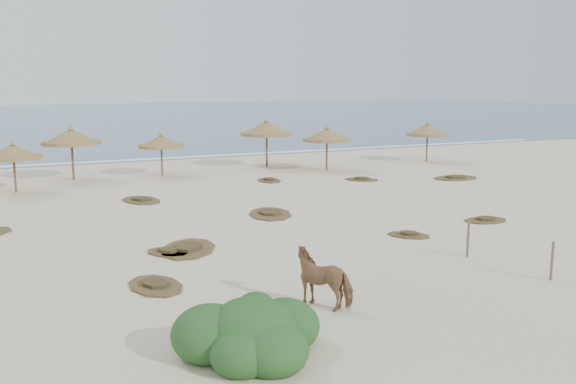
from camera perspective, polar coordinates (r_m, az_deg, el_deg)
name	(u,v)px	position (r m, az deg, el deg)	size (l,w,h in m)	color
ground	(293,256)	(20.17, 0.45, -5.72)	(160.00, 160.00, 0.00)	beige
ocean	(62,119)	(93.12, -19.48, 6.17)	(200.00, 100.00, 0.01)	#285279
foam_line	(132,160)	(44.70, -13.73, 2.77)	(70.00, 0.60, 0.01)	white
palapa_1	(13,153)	(33.61, -23.24, 3.24)	(3.47, 3.47, 2.52)	brown
palapa_2	(71,138)	(36.78, -18.71, 4.60)	(4.02, 4.02, 2.97)	brown
palapa_3	(161,142)	(37.12, -11.21, 4.37)	(2.70, 2.70, 2.46)	brown
palapa_4	(267,129)	(39.82, -1.92, 5.60)	(4.28, 4.28, 3.06)	brown
palapa_5	(327,135)	(38.54, 3.48, 5.04)	(3.45, 3.45, 2.71)	brown
palapa_6	(427,131)	(43.57, 12.30, 5.36)	(3.63, 3.63, 2.66)	brown
horse	(325,278)	(15.80, 3.28, -7.61)	(0.75, 1.65, 1.40)	#9B6C46
fence_post_near	(468,239)	(20.70, 15.71, -4.08)	(0.08, 0.08, 1.12)	#665D4C
fence_post_far	(552,261)	(19.14, 22.42, -5.68)	(0.08, 0.08, 1.10)	#665D4C
bush	(252,334)	(13.13, -3.26, -12.51)	(3.12, 2.75, 1.40)	#285223
scrub_2	(168,252)	(20.81, -10.64, -5.26)	(1.68, 1.82, 0.16)	brown
scrub_3	(270,214)	(26.14, -1.60, -1.92)	(2.43, 3.04, 0.16)	brown
scrub_4	(486,220)	(26.14, 17.17, -2.38)	(1.87, 1.29, 0.16)	brown
scrub_5	(456,178)	(36.70, 14.67, 1.24)	(2.72, 1.78, 0.16)	brown
scrub_7	(269,180)	(34.66, -1.68, 1.07)	(1.38, 1.95, 0.16)	brown
scrub_9	(188,248)	(21.12, -8.88, -4.97)	(2.75, 3.18, 0.16)	brown
scrub_10	(362,179)	(35.17, 6.57, 1.13)	(2.20, 2.17, 0.16)	brown
scrub_11	(156,285)	(17.64, -11.70, -8.11)	(1.63, 2.23, 0.16)	brown
scrub_12	(409,235)	(23.04, 10.71, -3.75)	(1.74, 1.78, 0.16)	brown
scrub_13	(141,200)	(29.77, -12.91, -0.69)	(2.11, 2.66, 0.16)	brown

